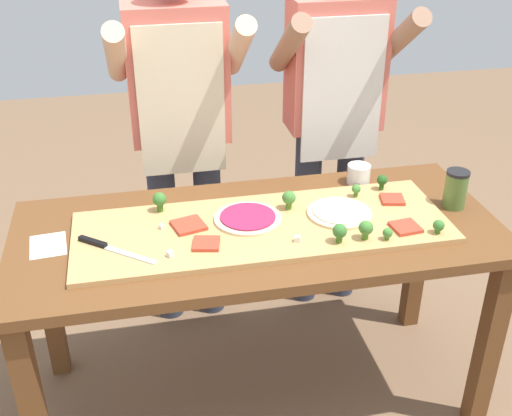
# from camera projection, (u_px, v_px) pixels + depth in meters

# --- Properties ---
(ground_plane) EXTENTS (8.00, 8.00, 0.00)m
(ground_plane) POSITION_uv_depth(u_px,v_px,m) (258.00, 392.00, 2.61)
(ground_plane) COLOR brown
(prep_table) EXTENTS (1.71, 0.74, 0.79)m
(prep_table) POSITION_uv_depth(u_px,v_px,m) (258.00, 253.00, 2.28)
(prep_table) COLOR brown
(prep_table) RESTS_ON ground
(cutting_board) EXTENTS (1.30, 0.45, 0.02)m
(cutting_board) POSITION_uv_depth(u_px,v_px,m) (263.00, 227.00, 2.21)
(cutting_board) COLOR tan
(cutting_board) RESTS_ON prep_table
(chefs_knife) EXTENTS (0.25, 0.21, 0.02)m
(chefs_knife) POSITION_uv_depth(u_px,v_px,m) (106.00, 246.00, 2.07)
(chefs_knife) COLOR #B7BABF
(chefs_knife) RESTS_ON cutting_board
(pizza_whole_white_garlic) EXTENTS (0.23, 0.23, 0.02)m
(pizza_whole_white_garlic) POSITION_uv_depth(u_px,v_px,m) (340.00, 213.00, 2.26)
(pizza_whole_white_garlic) COLOR beige
(pizza_whole_white_garlic) RESTS_ON cutting_board
(pizza_whole_beet_magenta) EXTENTS (0.24, 0.24, 0.02)m
(pizza_whole_beet_magenta) POSITION_uv_depth(u_px,v_px,m) (248.00, 218.00, 2.23)
(pizza_whole_beet_magenta) COLOR beige
(pizza_whole_beet_magenta) RESTS_ON cutting_board
(pizza_slice_far_left) EXTENTS (0.10, 0.10, 0.01)m
(pizza_slice_far_left) POSITION_uv_depth(u_px,v_px,m) (392.00, 199.00, 2.35)
(pizza_slice_far_left) COLOR #BC3D28
(pizza_slice_far_left) RESTS_ON cutting_board
(pizza_slice_center) EXTENTS (0.10, 0.10, 0.01)m
(pizza_slice_center) POSITION_uv_depth(u_px,v_px,m) (406.00, 227.00, 2.18)
(pizza_slice_center) COLOR #BC3D28
(pizza_slice_center) RESTS_ON cutting_board
(pizza_slice_far_right) EXTENTS (0.13, 0.13, 0.01)m
(pizza_slice_far_right) POSITION_uv_depth(u_px,v_px,m) (189.00, 225.00, 2.19)
(pizza_slice_far_right) COLOR #BC3D28
(pizza_slice_far_right) RESTS_ON cutting_board
(pizza_slice_near_left) EXTENTS (0.10, 0.10, 0.01)m
(pizza_slice_near_left) POSITION_uv_depth(u_px,v_px,m) (206.00, 244.00, 2.08)
(pizza_slice_near_left) COLOR #BC3D28
(pizza_slice_near_left) RESTS_ON cutting_board
(broccoli_floret_back_left) EXTENTS (0.05, 0.05, 0.07)m
(broccoli_floret_back_left) POSITION_uv_depth(u_px,v_px,m) (340.00, 232.00, 2.08)
(broccoli_floret_back_left) COLOR #3F7220
(broccoli_floret_back_left) RESTS_ON cutting_board
(broccoli_floret_front_right) EXTENTS (0.05, 0.05, 0.07)m
(broccoli_floret_front_right) POSITION_uv_depth(u_px,v_px,m) (160.00, 200.00, 2.27)
(broccoli_floret_front_right) COLOR #3F7220
(broccoli_floret_front_right) RESTS_ON cutting_board
(broccoli_floret_back_mid) EXTENTS (0.04, 0.04, 0.05)m
(broccoli_floret_back_mid) POSITION_uv_depth(u_px,v_px,m) (439.00, 226.00, 2.14)
(broccoli_floret_back_mid) COLOR #3F7220
(broccoli_floret_back_mid) RESTS_ON cutting_board
(broccoli_floret_front_mid) EXTENTS (0.03, 0.03, 0.04)m
(broccoli_floret_front_mid) POSITION_uv_depth(u_px,v_px,m) (388.00, 233.00, 2.11)
(broccoli_floret_front_mid) COLOR #487A23
(broccoli_floret_front_mid) RESTS_ON cutting_board
(broccoli_floret_back_right) EXTENTS (0.05, 0.05, 0.07)m
(broccoli_floret_back_right) POSITION_uv_depth(u_px,v_px,m) (366.00, 228.00, 2.10)
(broccoli_floret_back_right) COLOR #487A23
(broccoli_floret_back_right) RESTS_ON cutting_board
(broccoli_floret_center_right) EXTENTS (0.04, 0.04, 0.06)m
(broccoli_floret_center_right) POSITION_uv_depth(u_px,v_px,m) (382.00, 181.00, 2.42)
(broccoli_floret_center_right) COLOR #2C5915
(broccoli_floret_center_right) RESTS_ON cutting_board
(broccoli_floret_front_left) EXTENTS (0.03, 0.03, 0.05)m
(broccoli_floret_front_left) POSITION_uv_depth(u_px,v_px,m) (356.00, 189.00, 2.37)
(broccoli_floret_front_left) COLOR #487A23
(broccoli_floret_front_left) RESTS_ON cutting_board
(broccoli_floret_center_left) EXTENTS (0.05, 0.05, 0.07)m
(broccoli_floret_center_left) POSITION_uv_depth(u_px,v_px,m) (289.00, 198.00, 2.28)
(broccoli_floret_center_left) COLOR #487A23
(broccoli_floret_center_left) RESTS_ON cutting_board
(cheese_crumble_a) EXTENTS (0.02, 0.02, 0.02)m
(cheese_crumble_a) POSITION_uv_depth(u_px,v_px,m) (162.00, 227.00, 2.18)
(cheese_crumble_a) COLOR white
(cheese_crumble_a) RESTS_ON cutting_board
(cheese_crumble_b) EXTENTS (0.03, 0.03, 0.02)m
(cheese_crumble_b) POSITION_uv_depth(u_px,v_px,m) (170.00, 254.00, 2.02)
(cheese_crumble_b) COLOR white
(cheese_crumble_b) RESTS_ON cutting_board
(cheese_crumble_c) EXTENTS (0.03, 0.03, 0.02)m
(cheese_crumble_c) POSITION_uv_depth(u_px,v_px,m) (297.00, 239.00, 2.10)
(cheese_crumble_c) COLOR white
(cheese_crumble_c) RESTS_ON cutting_board
(flour_cup) EXTENTS (0.09, 0.09, 0.08)m
(flour_cup) POSITION_uv_depth(u_px,v_px,m) (359.00, 175.00, 2.51)
(flour_cup) COLOR white
(flour_cup) RESTS_ON prep_table
(sauce_jar) EXTENTS (0.08, 0.08, 0.15)m
(sauce_jar) POSITION_uv_depth(u_px,v_px,m) (456.00, 189.00, 2.32)
(sauce_jar) COLOR #517033
(sauce_jar) RESTS_ON prep_table
(recipe_note) EXTENTS (0.13, 0.16, 0.00)m
(recipe_note) POSITION_uv_depth(u_px,v_px,m) (48.00, 245.00, 2.12)
(recipe_note) COLOR white
(recipe_note) RESTS_ON prep_table
(cook_left) EXTENTS (0.54, 0.39, 1.67)m
(cook_left) POSITION_uv_depth(u_px,v_px,m) (180.00, 117.00, 2.60)
(cook_left) COLOR #333847
(cook_left) RESTS_ON ground
(cook_right) EXTENTS (0.54, 0.39, 1.67)m
(cook_right) POSITION_uv_depth(u_px,v_px,m) (334.00, 105.00, 2.72)
(cook_right) COLOR #333847
(cook_right) RESTS_ON ground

